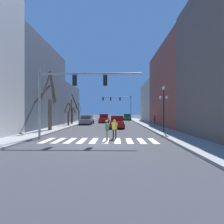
# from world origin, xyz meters

# --- Properties ---
(ground_plane) EXTENTS (240.00, 240.00, 0.00)m
(ground_plane) POSITION_xyz_m (0.00, 0.00, 0.00)
(ground_plane) COLOR #38383D
(sidewalk_left) EXTENTS (2.49, 90.00, 0.15)m
(sidewalk_left) POSITION_xyz_m (-6.50, 0.00, 0.07)
(sidewalk_left) COLOR gray
(sidewalk_left) RESTS_ON ground_plane
(sidewalk_right) EXTENTS (2.49, 90.00, 0.15)m
(sidewalk_right) POSITION_xyz_m (6.50, 0.00, 0.07)
(sidewalk_right) COLOR gray
(sidewalk_right) RESTS_ON ground_plane
(building_row_left) EXTENTS (6.00, 35.61, 13.05)m
(building_row_left) POSITION_xyz_m (-10.75, 9.87, 5.53)
(building_row_left) COLOR beige
(building_row_left) RESTS_ON ground_plane
(building_row_right) EXTENTS (6.00, 40.93, 12.23)m
(building_row_right) POSITION_xyz_m (10.75, 13.12, 5.63)
(building_row_right) COLOR #66564C
(building_row_right) RESTS_ON ground_plane
(crosswalk_stripes) EXTENTS (8.55, 2.60, 0.01)m
(crosswalk_stripes) POSITION_xyz_m (0.00, 1.00, 0.00)
(crosswalk_stripes) COLOR white
(crosswalk_stripes) RESTS_ON ground_plane
(traffic_signal_near) EXTENTS (8.36, 0.28, 5.68)m
(traffic_signal_near) POSITION_xyz_m (-2.40, 1.77, 4.21)
(traffic_signal_near) COLOR gray
(traffic_signal_near) RESTS_ON ground_plane
(traffic_signal_far) EXTENTS (8.16, 0.28, 6.54)m
(traffic_signal_far) POSITION_xyz_m (2.00, 33.30, 4.91)
(traffic_signal_far) COLOR gray
(traffic_signal_far) RESTS_ON ground_plane
(street_lamp_right_corner) EXTENTS (0.95, 0.36, 4.66)m
(street_lamp_right_corner) POSITION_xyz_m (6.14, 5.84, 3.43)
(street_lamp_right_corner) COLOR black
(street_lamp_right_corner) RESTS_ON sidewalk_right
(car_driving_away_lane) EXTENTS (2.03, 4.50, 1.69)m
(car_driving_away_lane) POSITION_xyz_m (1.34, 11.78, 0.79)
(car_driving_away_lane) COLOR red
(car_driving_away_lane) RESTS_ON ground_plane
(car_parked_left_far) EXTENTS (2.18, 4.80, 1.60)m
(car_parked_left_far) POSITION_xyz_m (-4.04, 18.71, 0.75)
(car_parked_left_far) COLOR gray
(car_parked_left_far) RESTS_ON ground_plane
(car_parked_right_near) EXTENTS (2.11, 4.37, 1.67)m
(car_parked_right_near) POSITION_xyz_m (4.08, 34.63, 0.78)
(car_parked_right_near) COLOR #236B38
(car_parked_right_near) RESTS_ON ground_plane
(car_driving_toward_lane) EXTENTS (2.09, 4.17, 1.77)m
(car_driving_toward_lane) POSITION_xyz_m (-1.26, 23.68, 0.82)
(car_driving_toward_lane) COLOR red
(car_driving_toward_lane) RESTS_ON ground_plane
(pedestrian_waiting_at_curb) EXTENTS (0.28, 0.68, 1.58)m
(pedestrian_waiting_at_curb) POSITION_xyz_m (0.53, 1.07, 0.93)
(pedestrian_waiting_at_curb) COLOR #7A705B
(pedestrian_waiting_at_curb) RESTS_ON ground_plane
(pedestrian_near_right_corner) EXTENTS (0.56, 0.51, 1.58)m
(pedestrian_near_right_corner) POSITION_xyz_m (1.11, 1.97, 0.93)
(pedestrian_near_right_corner) COLOR black
(pedestrian_near_right_corner) RESTS_ON ground_plane
(pedestrian_crossing_street) EXTENTS (0.24, 0.75, 1.75)m
(pedestrian_crossing_street) POSITION_xyz_m (6.92, 13.74, 1.19)
(pedestrian_crossing_street) COLOR #282D47
(pedestrian_crossing_street) RESTS_ON sidewalk_right
(street_tree_left_near) EXTENTS (1.75, 4.18, 6.76)m
(street_tree_left_near) POSITION_xyz_m (-6.44, 7.47, 3.50)
(street_tree_left_near) COLOR brown
(street_tree_left_near) RESTS_ON sidewalk_left
(street_tree_left_mid) EXTENTS (1.84, 1.59, 5.21)m
(street_tree_left_mid) POSITION_xyz_m (-6.56, 18.34, 2.36)
(street_tree_left_mid) COLOR #473828
(street_tree_left_mid) RESTS_ON sidewalk_left
(street_tree_left_far) EXTENTS (2.07, 1.18, 3.53)m
(street_tree_left_far) POSITION_xyz_m (-6.13, 14.69, 1.80)
(street_tree_left_far) COLOR brown
(street_tree_left_far) RESTS_ON sidewalk_left
(street_tree_right_near) EXTENTS (2.23, 2.64, 4.09)m
(street_tree_right_near) POSITION_xyz_m (-6.88, 25.15, 1.94)
(street_tree_right_near) COLOR brown
(street_tree_right_near) RESTS_ON sidewalk_left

